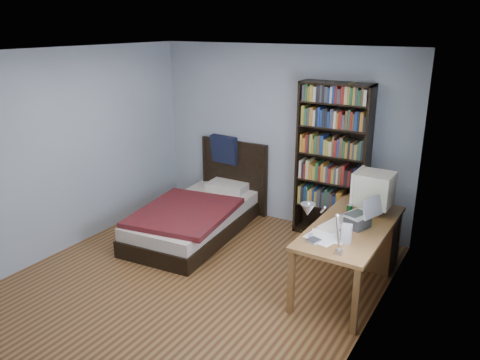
{
  "coord_description": "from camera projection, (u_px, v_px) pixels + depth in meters",
  "views": [
    {
      "loc": [
        2.83,
        -3.7,
        2.77
      ],
      "look_at": [
        0.11,
        0.82,
        0.99
      ],
      "focal_mm": 35.0,
      "sensor_mm": 36.0,
      "label": 1
    }
  ],
  "objects": [
    {
      "name": "room",
      "position": [
        192.0,
        176.0,
        4.85
      ],
      "size": [
        4.2,
        4.24,
        2.5
      ],
      "color": "#532D18",
      "rests_on": "ground"
    },
    {
      "name": "desk",
      "position": [
        362.0,
        236.0,
        5.42
      ],
      "size": [
        0.75,
        1.66,
        0.73
      ],
      "color": "brown",
      "rests_on": "floor"
    },
    {
      "name": "crt_monitor",
      "position": [
        373.0,
        189.0,
        5.23
      ],
      "size": [
        0.41,
        0.39,
        0.47
      ],
      "color": "beige",
      "rests_on": "desk"
    },
    {
      "name": "laptop",
      "position": [
        359.0,
        218.0,
        4.86
      ],
      "size": [
        0.37,
        0.35,
        0.36
      ],
      "color": "#2D2D30",
      "rests_on": "desk"
    },
    {
      "name": "desk_lamp",
      "position": [
        313.0,
        215.0,
        3.92
      ],
      "size": [
        0.24,
        0.53,
        0.63
      ],
      "color": "#99999E",
      "rests_on": "desk"
    },
    {
      "name": "keyboard",
      "position": [
        336.0,
        224.0,
        4.94
      ],
      "size": [
        0.27,
        0.48,
        0.04
      ],
      "primitive_type": "cube",
      "rotation": [
        0.0,
        0.07,
        -0.21
      ],
      "color": "beige",
      "rests_on": "desk"
    },
    {
      "name": "speaker",
      "position": [
        346.0,
        234.0,
        4.53
      ],
      "size": [
        0.11,
        0.11,
        0.19
      ],
      "primitive_type": "cube",
      "rotation": [
        0.0,
        0.0,
        0.16
      ],
      "color": "gray",
      "rests_on": "desk"
    },
    {
      "name": "soda_can",
      "position": [
        349.0,
        210.0,
        5.2
      ],
      "size": [
        0.06,
        0.06,
        0.12
      ],
      "primitive_type": "cylinder",
      "color": "#07330C",
      "rests_on": "desk"
    },
    {
      "name": "mouse",
      "position": [
        356.0,
        214.0,
        5.19
      ],
      "size": [
        0.06,
        0.11,
        0.04
      ],
      "primitive_type": "ellipsoid",
      "color": "silver",
      "rests_on": "desk"
    },
    {
      "name": "phone_silver",
      "position": [
        321.0,
        228.0,
        4.86
      ],
      "size": [
        0.08,
        0.1,
        0.02
      ],
      "primitive_type": "cube",
      "rotation": [
        0.0,
        0.0,
        0.34
      ],
      "color": "silver",
      "rests_on": "desk"
    },
    {
      "name": "phone_grey",
      "position": [
        310.0,
        235.0,
        4.69
      ],
      "size": [
        0.05,
        0.09,
        0.02
      ],
      "primitive_type": "cube",
      "rotation": [
        0.0,
        0.0,
        0.15
      ],
      "color": "gray",
      "rests_on": "desk"
    },
    {
      "name": "external_drive",
      "position": [
        314.0,
        241.0,
        4.57
      ],
      "size": [
        0.14,
        0.14,
        0.02
      ],
      "primitive_type": "cube",
      "rotation": [
        0.0,
        0.0,
        -0.33
      ],
      "color": "gray",
      "rests_on": "desk"
    },
    {
      "name": "bookshelf",
      "position": [
        332.0,
        162.0,
        6.1
      ],
      "size": [
        0.93,
        0.3,
        2.07
      ],
      "color": "black",
      "rests_on": "floor"
    },
    {
      "name": "bed",
      "position": [
        199.0,
        214.0,
        6.46
      ],
      "size": [
        1.33,
        2.22,
        1.16
      ],
      "color": "black",
      "rests_on": "floor"
    }
  ]
}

